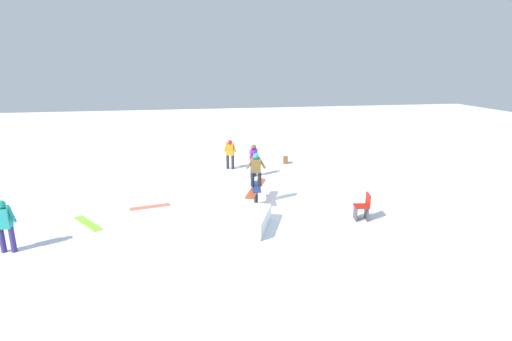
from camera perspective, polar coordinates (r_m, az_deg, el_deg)
ground_plane at (r=14.22m, az=-0.00°, el=-4.84°), size 60.00×60.00×0.00m
rail_feature at (r=14.04m, az=-0.00°, el=-2.75°), size 2.12×1.08×0.64m
snow_kicker_ramp at (r=12.24m, az=-2.01°, el=-7.05°), size 2.23×2.07×0.49m
main_rider_on_rail at (r=13.84m, az=-0.00°, el=-0.07°), size 1.33×0.70×1.21m
bystander_purple at (r=17.40m, az=-0.35°, el=1.70°), size 0.53×0.49×1.43m
bystander_teal at (r=12.39m, az=-32.28°, el=-6.42°), size 0.24×0.65×1.45m
bystander_orange at (r=18.69m, az=-3.73°, el=2.55°), size 0.30×0.57×1.39m
loose_snowboard_lime at (r=13.63m, az=-22.88°, el=-6.96°), size 1.43×1.12×0.02m
loose_snowboard_coral at (r=14.42m, az=-14.89°, el=-5.03°), size 0.56×1.39×0.02m
folding_chair at (r=13.18m, az=15.02°, el=-5.12°), size 0.51×0.51×0.88m
backpack_on_snow at (r=19.87m, az=4.24°, el=1.50°), size 0.34×0.28×0.34m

